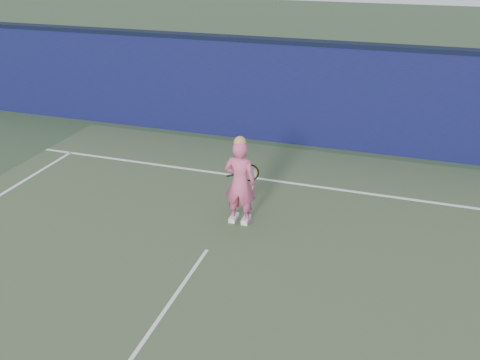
% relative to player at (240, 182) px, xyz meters
% --- Properties ---
extents(ground, '(80.00, 80.00, 0.00)m').
position_rel_player_xyz_m(ground, '(-0.22, -2.11, -0.81)').
color(ground, '#32452A').
rests_on(ground, ground).
extents(backstop_wall, '(24.00, 0.40, 2.50)m').
position_rel_player_xyz_m(backstop_wall, '(-0.22, 4.39, 0.44)').
color(backstop_wall, '#0E103E').
rests_on(backstop_wall, ground).
extents(wall_cap, '(24.00, 0.42, 0.10)m').
position_rel_player_xyz_m(wall_cap, '(-0.22, 4.39, 1.74)').
color(wall_cap, black).
rests_on(wall_cap, backstop_wall).
extents(player, '(0.59, 0.39, 1.69)m').
position_rel_player_xyz_m(player, '(0.00, 0.00, 0.00)').
color(player, '#DA557F').
rests_on(player, ground).
extents(racket, '(0.64, 0.18, 0.34)m').
position_rel_player_xyz_m(racket, '(0.02, 0.45, -0.01)').
color(racket, black).
rests_on(racket, ground).
extents(court_lines, '(11.00, 12.04, 0.01)m').
position_rel_player_xyz_m(court_lines, '(-0.22, -2.44, -0.80)').
color(court_lines, white).
rests_on(court_lines, court_surface).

